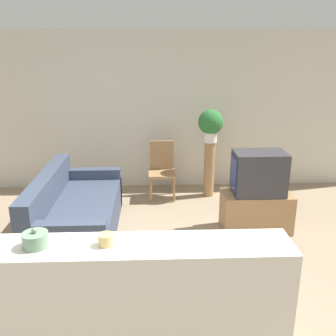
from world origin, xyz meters
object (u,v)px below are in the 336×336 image
(couch, at_px, (75,214))
(decorative_bowl, at_px, (35,240))
(wooden_chair, at_px, (162,167))
(television, at_px, (258,173))
(potted_plant, at_px, (211,124))

(couch, distance_m, decorative_bowl, 2.16)
(wooden_chair, distance_m, decorative_bowl, 3.55)
(wooden_chair, xyz_separation_m, decorative_bowl, (-1.04, -3.35, 0.51))
(television, relative_size, decorative_bowl, 3.48)
(couch, distance_m, potted_plant, 2.56)
(television, bearing_deg, wooden_chair, 134.16)
(television, distance_m, decorative_bowl, 3.09)
(television, relative_size, wooden_chair, 0.73)
(potted_plant, relative_size, decorative_bowl, 2.73)
(potted_plant, height_order, decorative_bowl, potted_plant)
(wooden_chair, xyz_separation_m, potted_plant, (0.79, -0.00, 0.73))
(wooden_chair, distance_m, potted_plant, 1.08)
(television, height_order, decorative_bowl, decorative_bowl)
(couch, relative_size, wooden_chair, 2.17)
(couch, relative_size, decorative_bowl, 10.30)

